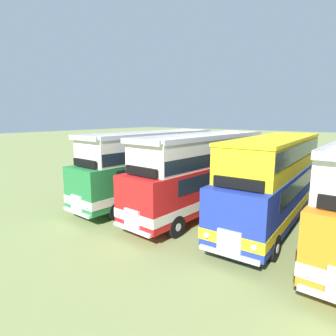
# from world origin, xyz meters

# --- Properties ---
(bus_first_in_row) EXTENTS (3.09, 11.21, 4.52)m
(bus_first_in_row) POSITION_xyz_m (-11.64, 0.21, 2.36)
(bus_first_in_row) COLOR #237538
(bus_first_in_row) RESTS_ON ground
(bus_second_in_row) EXTENTS (3.16, 10.89, 4.52)m
(bus_second_in_row) POSITION_xyz_m (-7.76, 0.16, 2.36)
(bus_second_in_row) COLOR red
(bus_second_in_row) RESTS_ON ground
(bus_third_in_row) EXTENTS (2.94, 10.52, 4.49)m
(bus_third_in_row) POSITION_xyz_m (-3.89, 0.44, 2.47)
(bus_third_in_row) COLOR #1E339E
(bus_third_in_row) RESTS_ON ground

